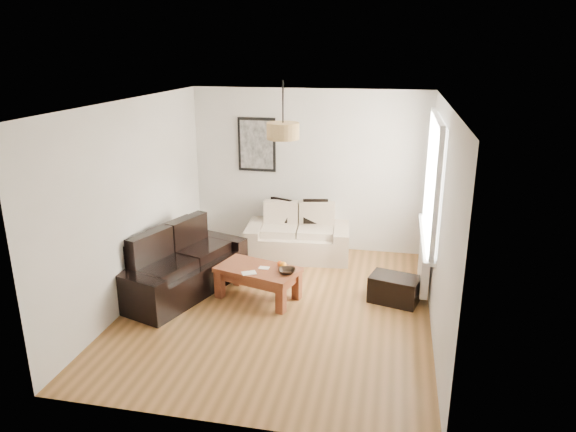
% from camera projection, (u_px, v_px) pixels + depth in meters
% --- Properties ---
extents(floor, '(4.50, 4.50, 0.00)m').
position_uv_depth(floor, '(279.00, 307.00, 6.78)').
color(floor, brown).
rests_on(floor, ground).
extents(ceiling, '(3.80, 4.50, 0.00)m').
position_uv_depth(ceiling, '(277.00, 102.00, 5.98)').
color(ceiling, white).
rests_on(ceiling, floor).
extents(wall_back, '(3.80, 0.04, 2.60)m').
position_uv_depth(wall_back, '(309.00, 171.00, 8.48)').
color(wall_back, silver).
rests_on(wall_back, floor).
extents(wall_front, '(3.80, 0.04, 2.60)m').
position_uv_depth(wall_front, '(217.00, 291.00, 4.28)').
color(wall_front, silver).
rests_on(wall_front, floor).
extents(wall_left, '(0.04, 4.50, 2.60)m').
position_uv_depth(wall_left, '(134.00, 202.00, 6.75)').
color(wall_left, silver).
rests_on(wall_left, floor).
extents(wall_right, '(0.04, 4.50, 2.60)m').
position_uv_depth(wall_right, '(440.00, 221.00, 6.01)').
color(wall_right, silver).
rests_on(wall_right, floor).
extents(window_bay, '(0.14, 1.90, 1.60)m').
position_uv_depth(window_bay, '(434.00, 179.00, 6.67)').
color(window_bay, white).
rests_on(window_bay, wall_right).
extents(radiator, '(0.10, 0.90, 0.52)m').
position_uv_depth(radiator, '(424.00, 267.00, 7.06)').
color(radiator, white).
rests_on(radiator, wall_right).
extents(poster, '(0.62, 0.04, 0.87)m').
position_uv_depth(poster, '(257.00, 145.00, 8.49)').
color(poster, black).
rests_on(poster, wall_back).
extents(pendant_shade, '(0.40, 0.40, 0.20)m').
position_uv_depth(pendant_shade, '(283.00, 131.00, 6.38)').
color(pendant_shade, tan).
rests_on(pendant_shade, ceiling).
extents(loveseat_cream, '(1.68, 1.02, 0.80)m').
position_uv_depth(loveseat_cream, '(298.00, 232.00, 8.33)').
color(loveseat_cream, beige).
rests_on(loveseat_cream, floor).
extents(sofa_leather, '(1.49, 2.11, 0.83)m').
position_uv_depth(sofa_leather, '(180.00, 262.00, 7.15)').
color(sofa_leather, black).
rests_on(sofa_leather, floor).
extents(coffee_table, '(1.18, 0.85, 0.44)m').
position_uv_depth(coffee_table, '(258.00, 283.00, 6.97)').
color(coffee_table, brown).
rests_on(coffee_table, floor).
extents(ottoman, '(0.70, 0.54, 0.35)m').
position_uv_depth(ottoman, '(394.00, 289.00, 6.89)').
color(ottoman, black).
rests_on(ottoman, floor).
extents(cushion_left, '(0.39, 0.25, 0.37)m').
position_uv_depth(cushion_left, '(281.00, 210.00, 8.48)').
color(cushion_left, black).
rests_on(cushion_left, loveseat_cream).
extents(cushion_right, '(0.41, 0.20, 0.40)m').
position_uv_depth(cushion_right, '(316.00, 211.00, 8.37)').
color(cushion_right, black).
rests_on(cushion_right, loveseat_cream).
extents(fruit_bowl, '(0.26, 0.26, 0.05)m').
position_uv_depth(fruit_bowl, '(287.00, 271.00, 6.73)').
color(fruit_bowl, black).
rests_on(fruit_bowl, coffee_table).
extents(orange_a, '(0.07, 0.07, 0.06)m').
position_uv_depth(orange_a, '(282.00, 265.00, 6.88)').
color(orange_a, orange).
rests_on(orange_a, fruit_bowl).
extents(orange_b, '(0.11, 0.11, 0.09)m').
position_uv_depth(orange_b, '(283.00, 265.00, 6.89)').
color(orange_b, orange).
rests_on(orange_b, fruit_bowl).
extents(orange_c, '(0.09, 0.09, 0.07)m').
position_uv_depth(orange_c, '(280.00, 264.00, 6.93)').
color(orange_c, '#EC5413').
rests_on(orange_c, fruit_bowl).
extents(papers, '(0.22, 0.20, 0.01)m').
position_uv_depth(papers, '(249.00, 273.00, 6.74)').
color(papers, white).
rests_on(papers, coffee_table).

